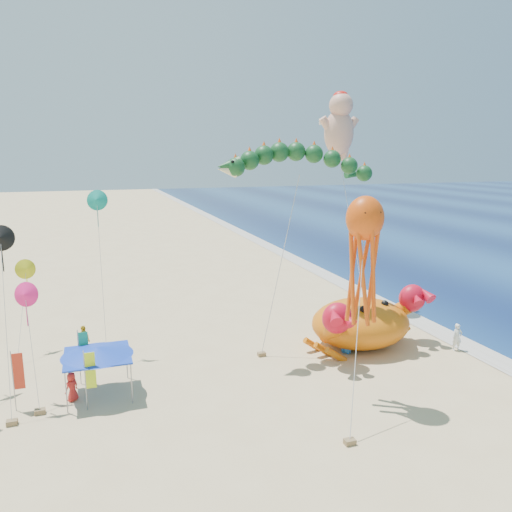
{
  "coord_description": "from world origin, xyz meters",
  "views": [
    {
      "loc": [
        -11.77,
        -26.82,
        12.76
      ],
      "look_at": [
        -2.0,
        2.0,
        6.5
      ],
      "focal_mm": 35.0,
      "sensor_mm": 36.0,
      "label": 1
    }
  ],
  "objects_px": {
    "dragon_kite": "(297,167)",
    "cherub_kite": "(340,124)",
    "crab_inflatable": "(362,321)",
    "canopy_blue": "(97,352)",
    "octopus_kite": "(364,250)"
  },
  "relations": [
    {
      "from": "dragon_kite",
      "to": "cherub_kite",
      "type": "relative_size",
      "value": 0.74
    },
    {
      "from": "dragon_kite",
      "to": "canopy_blue",
      "type": "height_order",
      "value": "dragon_kite"
    },
    {
      "from": "crab_inflatable",
      "to": "octopus_kite",
      "type": "relative_size",
      "value": 0.85
    },
    {
      "from": "crab_inflatable",
      "to": "cherub_kite",
      "type": "bearing_deg",
      "value": 73.01
    },
    {
      "from": "dragon_kite",
      "to": "octopus_kite",
      "type": "bearing_deg",
      "value": -87.48
    },
    {
      "from": "dragon_kite",
      "to": "octopus_kite",
      "type": "xyz_separation_m",
      "value": [
        0.34,
        -7.66,
        -3.93
      ]
    },
    {
      "from": "canopy_blue",
      "to": "dragon_kite",
      "type": "bearing_deg",
      "value": 12.35
    },
    {
      "from": "dragon_kite",
      "to": "octopus_kite",
      "type": "height_order",
      "value": "dragon_kite"
    },
    {
      "from": "dragon_kite",
      "to": "canopy_blue",
      "type": "distance_m",
      "value": 16.01
    },
    {
      "from": "crab_inflatable",
      "to": "dragon_kite",
      "type": "relative_size",
      "value": 0.7
    },
    {
      "from": "cherub_kite",
      "to": "canopy_blue",
      "type": "relative_size",
      "value": 4.72
    },
    {
      "from": "crab_inflatable",
      "to": "cherub_kite",
      "type": "height_order",
      "value": "cherub_kite"
    },
    {
      "from": "dragon_kite",
      "to": "canopy_blue",
      "type": "relative_size",
      "value": 3.5
    },
    {
      "from": "dragon_kite",
      "to": "octopus_kite",
      "type": "relative_size",
      "value": 1.22
    },
    {
      "from": "octopus_kite",
      "to": "cherub_kite",
      "type": "bearing_deg",
      "value": 66.63
    }
  ]
}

